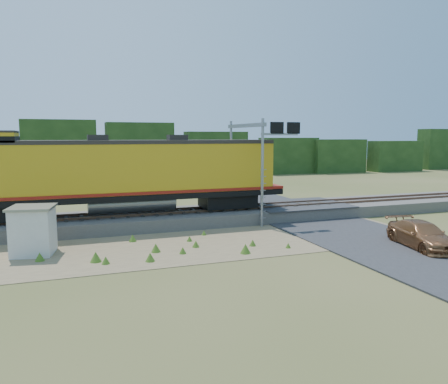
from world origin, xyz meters
name	(u,v)px	position (x,y,z in m)	size (l,w,h in m)	color
ground	(240,242)	(0.00, 0.00, 0.00)	(140.00, 140.00, 0.00)	#475123
ballast	(207,216)	(0.00, 6.00, 0.40)	(70.00, 5.00, 0.80)	slate
rails	(207,209)	(0.00, 6.00, 0.88)	(70.00, 1.54, 0.16)	brown
dirt_shoulder	(202,242)	(-2.00, 0.50, 0.01)	(26.00, 8.00, 0.03)	#8C7754
road	(339,228)	(7.00, 0.74, 0.09)	(7.00, 66.00, 0.86)	#38383A
tree_line_north	(135,156)	(0.00, 38.00, 3.07)	(130.00, 3.00, 6.50)	#1C3613
weed_clumps	(177,246)	(-3.50, 0.10, 0.00)	(15.00, 6.20, 0.56)	#43681D
locomotive	(127,173)	(-5.27, 6.00, 3.50)	(19.97, 3.05, 5.15)	black
shed	(33,230)	(-10.52, 0.96, 1.22)	(2.36, 2.36, 2.41)	silver
signal_gantry	(254,145)	(3.17, 5.34, 5.20)	(2.74, 6.20, 6.91)	gray
car	(422,235)	(8.44, -4.50, 0.68)	(1.90, 4.68, 1.36)	#9A6139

